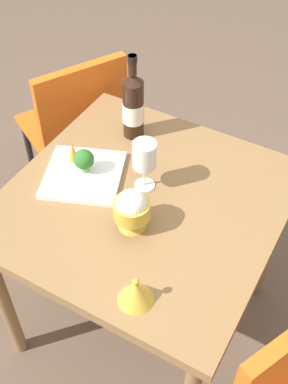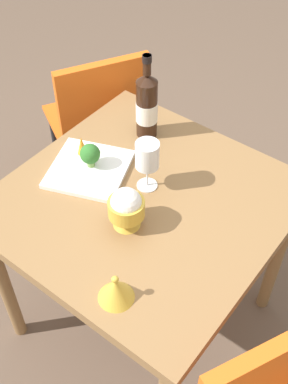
% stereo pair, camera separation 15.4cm
% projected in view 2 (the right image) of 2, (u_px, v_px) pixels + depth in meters
% --- Properties ---
extents(ground_plane, '(8.00, 8.00, 0.00)m').
position_uv_depth(ground_plane, '(144.00, 316.00, 2.10)').
color(ground_plane, brown).
extents(dining_table, '(0.85, 0.85, 0.74)m').
position_uv_depth(dining_table, '(144.00, 217.00, 1.63)').
color(dining_table, olive).
rests_on(dining_table, ground_plane).
extents(chair_by_wall, '(0.54, 0.54, 0.85)m').
position_uv_depth(chair_by_wall, '(101.00, 118.00, 2.19)').
color(chair_by_wall, orange).
rests_on(chair_by_wall, ground_plane).
extents(wine_bottle, '(0.08, 0.08, 0.32)m').
position_uv_depth(wine_bottle, '(147.00, 105.00, 1.70)').
color(wine_bottle, black).
rests_on(wine_bottle, dining_table).
extents(wine_glass, '(0.08, 0.08, 0.18)m').
position_uv_depth(wine_glass, '(147.00, 156.00, 1.51)').
color(wine_glass, white).
rests_on(wine_glass, dining_table).
extents(rice_bowl, '(0.11, 0.11, 0.14)m').
position_uv_depth(rice_bowl, '(126.00, 208.00, 1.44)').
color(rice_bowl, gold).
rests_on(rice_bowl, dining_table).
extents(rice_bowl_lid, '(0.10, 0.10, 0.09)m').
position_uv_depth(rice_bowl_lid, '(116.00, 289.00, 1.29)').
color(rice_bowl_lid, gold).
rests_on(rice_bowl_lid, dining_table).
extents(serving_plate, '(0.32, 0.32, 0.02)m').
position_uv_depth(serving_plate, '(89.00, 169.00, 1.65)').
color(serving_plate, white).
rests_on(serving_plate, dining_table).
extents(broccoli_floret, '(0.07, 0.07, 0.09)m').
position_uv_depth(broccoli_floret, '(91.00, 154.00, 1.62)').
color(broccoli_floret, '#729E4C').
rests_on(broccoli_floret, serving_plate).
extents(carrot_garnish_left, '(0.03, 0.03, 0.07)m').
position_uv_depth(carrot_garnish_left, '(82.00, 145.00, 1.67)').
color(carrot_garnish_left, orange).
rests_on(carrot_garnish_left, serving_plate).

